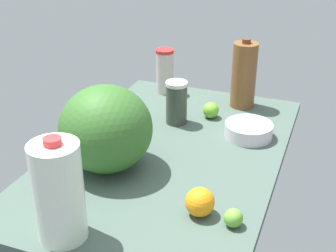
% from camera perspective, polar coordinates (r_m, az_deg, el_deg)
% --- Properties ---
extents(countertop, '(1.20, 0.76, 0.03)m').
position_cam_1_polar(countertop, '(1.64, 0.00, -3.61)').
color(countertop, '#44574E').
rests_on(countertop, ground).
extents(chocolate_milk_jug, '(0.10, 0.10, 0.29)m').
position_cam_1_polar(chocolate_milk_jug, '(1.95, 9.23, 6.14)').
color(chocolate_milk_jug, brown).
rests_on(chocolate_milk_jug, countertop).
extents(tumbler_cup, '(0.08, 0.08, 0.20)m').
position_cam_1_polar(tumbler_cup, '(2.08, -0.39, 6.71)').
color(tumbler_cup, beige).
rests_on(tumbler_cup, countertop).
extents(shaker_bottle, '(0.08, 0.08, 0.17)m').
position_cam_1_polar(shaker_bottle, '(1.80, 1.04, 2.89)').
color(shaker_bottle, '#363F32').
rests_on(shaker_bottle, countertop).
extents(watermelon, '(0.30, 0.30, 0.28)m').
position_cam_1_polar(watermelon, '(1.49, -7.59, -0.33)').
color(watermelon, '#346628').
rests_on(watermelon, countertop).
extents(mixing_bowl, '(0.18, 0.18, 0.05)m').
position_cam_1_polar(mixing_bowl, '(1.74, 9.80, -0.51)').
color(mixing_bowl, silver).
rests_on(mixing_bowl, countertop).
extents(milk_jug, '(0.13, 0.13, 0.29)m').
position_cam_1_polar(milk_jug, '(1.21, -13.20, -7.84)').
color(milk_jug, white).
rests_on(milk_jug, countertop).
extents(lime_far_back, '(0.06, 0.06, 0.06)m').
position_cam_1_polar(lime_far_back, '(1.87, 5.25, 1.92)').
color(lime_far_back, '#6AB42F').
rests_on(lime_far_back, countertop).
extents(lime_by_jug, '(0.05, 0.05, 0.05)m').
position_cam_1_polar(lime_by_jug, '(1.29, 7.97, -11.03)').
color(lime_by_jug, '#6AAB37').
rests_on(lime_by_jug, countertop).
extents(orange_beside_bowl, '(0.08, 0.08, 0.08)m').
position_cam_1_polar(orange_beside_bowl, '(1.31, 3.91, -9.23)').
color(orange_beside_bowl, orange).
rests_on(orange_beside_bowl, countertop).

